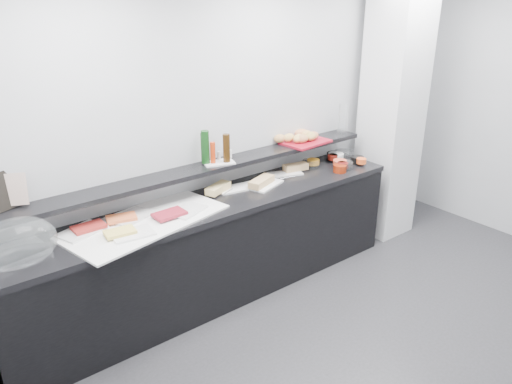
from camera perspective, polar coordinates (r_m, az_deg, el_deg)
ground at (r=4.03m, az=19.04°, el=-18.13°), size 5.00×5.00×0.00m
back_wall at (r=4.60m, az=0.18°, el=7.43°), size 5.00×0.02×2.70m
column at (r=5.42m, az=15.29°, el=8.95°), size 0.50×0.50×2.70m
buffet_cabinet at (r=4.34m, az=-4.67°, el=-6.82°), size 3.60×0.60×0.85m
counter_top at (r=4.14m, az=-4.87°, el=-1.38°), size 3.62×0.62×0.05m
wall_shelf at (r=4.18m, az=-6.31°, el=2.59°), size 3.60×0.25×0.04m
cloche_base at (r=3.64m, az=-26.12°, el=-6.49°), size 0.46×0.35×0.04m
cloche_dome at (r=3.53m, az=-25.67°, el=-5.36°), size 0.51×0.34×0.34m
linen_runner at (r=3.83m, az=-12.47°, el=-3.33°), size 1.31×0.82×0.01m
platter_meat_a at (r=3.78m, az=-19.29°, el=-4.26°), size 0.37×0.30×0.01m
food_meat_a at (r=3.78m, az=-18.57°, el=-3.82°), size 0.23×0.15×0.02m
platter_salmon at (r=3.91m, az=-13.97°, el=-2.75°), size 0.37×0.30×0.01m
food_salmon at (r=3.86m, az=-15.12°, el=-2.87°), size 0.25×0.19×0.02m
platter_cheese at (r=3.64m, az=-13.92°, el=-4.66°), size 0.31×0.22×0.01m
food_cheese at (r=3.65m, az=-15.29°, el=-4.43°), size 0.22×0.16×0.02m
platter_meat_b at (r=3.93m, az=-7.79°, el=-2.11°), size 0.34×0.28×0.01m
food_meat_b at (r=3.85m, az=-9.87°, el=-2.48°), size 0.25×0.16×0.02m
sandwich_plate_left at (r=4.37m, az=-1.95°, el=0.50°), size 0.41×0.23×0.01m
sandwich_food_left at (r=4.27m, az=-4.35°, el=0.44°), size 0.28×0.19×0.06m
tongs_left at (r=4.26m, az=-3.24°, el=0.04°), size 0.15×0.06×0.01m
sandwich_plate_mid at (r=4.43m, az=1.27°, el=0.79°), size 0.37×0.25×0.01m
sandwich_food_mid at (r=4.40m, az=0.63°, el=1.20°), size 0.30×0.20×0.06m
tongs_mid at (r=4.33m, az=0.31°, el=0.44°), size 0.14×0.10×0.01m
sandwich_plate_right at (r=4.71m, az=3.35°, el=2.10°), size 0.35×0.25×0.01m
sandwich_food_right at (r=4.78m, az=4.55°, el=2.86°), size 0.25×0.14×0.06m
tongs_right at (r=4.58m, az=3.66°, el=1.67°), size 0.16×0.04×0.01m
bowl_glass_fruit at (r=4.91m, az=6.28°, el=3.21°), size 0.20×0.20×0.07m
fill_glass_fruit at (r=4.94m, az=6.55°, el=3.45°), size 0.15×0.15×0.05m
bowl_black_jam at (r=5.18m, az=8.90°, el=4.09°), size 0.20×0.20×0.07m
fill_black_jam at (r=5.10m, az=8.78°, el=3.96°), size 0.13×0.13×0.05m
bowl_glass_cream at (r=5.25m, az=9.99°, el=4.27°), size 0.22×0.22×0.07m
fill_glass_cream at (r=5.15m, az=9.12°, el=4.11°), size 0.19×0.19×0.05m
bowl_red_jam at (r=4.82m, az=9.56°, el=2.67°), size 0.15×0.15×0.07m
fill_red_jam at (r=4.88m, az=9.89°, el=3.05°), size 0.11×0.11×0.05m
bowl_glass_salmon at (r=4.92m, az=10.02°, el=3.03°), size 0.18×0.18×0.07m
fill_glass_salmon at (r=4.95m, az=9.55°, el=3.33°), size 0.17×0.17×0.05m
bowl_black_fruit at (r=5.10m, az=11.47°, el=3.63°), size 0.16×0.16×0.07m
fill_black_fruit at (r=5.04m, az=11.95°, el=3.50°), size 0.12×0.12×0.05m
framed_print at (r=3.73m, az=-26.58°, el=0.23°), size 0.25×0.15×0.26m
print_art at (r=3.72m, az=-26.19°, el=0.23°), size 0.20×0.13×0.22m
condiment_tray at (r=4.25m, az=-4.27°, el=3.37°), size 0.29×0.23×0.01m
bottle_green_a at (r=4.20m, az=-5.97°, el=5.01°), size 0.07×0.07×0.26m
bottle_brown at (r=4.22m, az=-3.39°, el=5.03°), size 0.07×0.07×0.24m
bottle_green_b at (r=4.19m, az=-5.81°, el=5.12°), size 0.08×0.08×0.28m
bottle_hot at (r=4.20m, az=-4.96°, el=4.51°), size 0.05×0.05×0.18m
shaker_salt at (r=4.31m, az=-4.27°, el=4.21°), size 0.03×0.03×0.07m
shaker_pepper at (r=4.34m, az=-2.97°, el=4.38°), size 0.03×0.03×0.07m
bread_tray at (r=4.83m, az=5.68°, el=5.71°), size 0.47×0.35×0.02m
bread_roll_nw at (r=4.74m, az=2.74°, el=6.14°), size 0.13×0.11×0.08m
bread_roll_n at (r=4.77m, az=3.80°, el=6.22°), size 0.13×0.09×0.08m
bread_roll_ne at (r=4.94m, az=5.21°, el=6.74°), size 0.16×0.13×0.08m
bread_roll_sw at (r=4.75m, az=5.24°, el=6.08°), size 0.15×0.12×0.08m
bread_roll_s at (r=4.84m, az=6.29°, el=6.36°), size 0.18×0.15×0.08m
bread_roll_se at (r=4.86m, az=6.50°, el=6.41°), size 0.15×0.10×0.08m
bread_roll_midw at (r=4.76m, az=4.85°, el=6.13°), size 0.16×0.13×0.08m
bread_roll_mide at (r=4.90m, az=5.76°, el=6.57°), size 0.13×0.09×0.08m
carafe at (r=5.17m, az=9.92°, el=8.22°), size 0.11×0.11×0.30m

